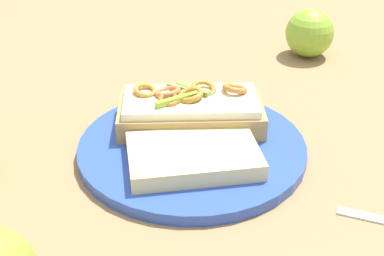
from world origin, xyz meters
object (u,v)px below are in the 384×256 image
sandwich (191,110)px  apple_0 (310,33)px  bread_slice_side (193,156)px  plate (192,147)px

sandwich → apple_0: bearing=50.5°
bread_slice_side → apple_0: (-0.20, 0.34, 0.02)m
plate → bread_slice_side: (0.04, -0.02, 0.02)m
plate → bread_slice_side: bread_slice_side is taller
plate → sandwich: size_ratio=1.36×
plate → bread_slice_side: size_ratio=1.88×
sandwich → bread_slice_side: (0.08, -0.04, -0.01)m
plate → sandwich: 0.05m
sandwich → apple_0: apple_0 is taller
plate → apple_0: (-0.16, 0.32, 0.03)m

